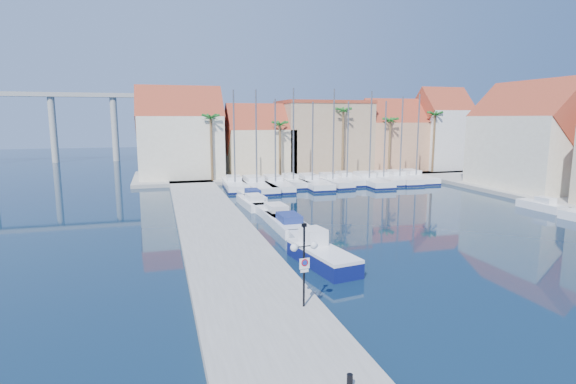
# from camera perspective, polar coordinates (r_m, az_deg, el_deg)

# --- Properties ---
(ground) EXTENTS (260.00, 260.00, 0.00)m
(ground) POSITION_cam_1_polar(r_m,az_deg,el_deg) (27.28, 14.39, -10.82)
(ground) COLOR black
(ground) RESTS_ON ground
(quay_west) EXTENTS (6.00, 77.00, 0.50)m
(quay_west) POSITION_cam_1_polar(r_m,az_deg,el_deg) (36.82, -9.01, -4.93)
(quay_west) COLOR gray
(quay_west) RESTS_ON ground
(shore_north) EXTENTS (54.00, 16.00, 0.50)m
(shore_north) POSITION_cam_1_polar(r_m,az_deg,el_deg) (74.26, 2.24, 2.41)
(shore_north) COLOR gray
(shore_north) RESTS_ON ground
(lamp_post) EXTENTS (1.37, 0.48, 4.04)m
(lamp_post) POSITION_cam_1_polar(r_m,az_deg,el_deg) (20.97, 2.05, -7.64)
(lamp_post) COLOR black
(lamp_post) RESTS_ON quay_west
(bollard) EXTENTS (0.21, 0.21, 0.51)m
(bollard) POSITION_cam_1_polar(r_m,az_deg,el_deg) (16.09, 7.85, -22.74)
(bollard) COLOR black
(bollard) RESTS_ON quay_west
(fishing_boat) EXTENTS (3.03, 6.45, 2.17)m
(fishing_boat) POSITION_cam_1_polar(r_m,az_deg,el_deg) (28.91, 4.24, -7.87)
(fishing_boat) COLOR #0E1452
(fishing_boat) RESTS_ON ground
(motorboat_west_0) EXTENTS (1.98, 5.52, 1.40)m
(motorboat_west_0) POSITION_cam_1_polar(r_m,az_deg,el_deg) (32.30, 2.64, -6.38)
(motorboat_west_0) COLOR white
(motorboat_west_0) RESTS_ON ground
(motorboat_west_1) EXTENTS (2.37, 7.39, 1.40)m
(motorboat_west_1) POSITION_cam_1_polar(r_m,az_deg,el_deg) (38.11, -0.12, -3.92)
(motorboat_west_1) COLOR white
(motorboat_west_1) RESTS_ON ground
(motorboat_west_2) EXTENTS (2.82, 7.41, 1.40)m
(motorboat_west_2) POSITION_cam_1_polar(r_m,az_deg,el_deg) (42.26, -1.75, -2.59)
(motorboat_west_2) COLOR white
(motorboat_west_2) RESTS_ON ground
(motorboat_west_3) EXTENTS (2.46, 6.75, 1.40)m
(motorboat_west_3) POSITION_cam_1_polar(r_m,az_deg,el_deg) (47.52, -4.45, -1.27)
(motorboat_west_3) COLOR white
(motorboat_west_3) RESTS_ON ground
(motorboat_west_4) EXTENTS (2.26, 6.35, 1.40)m
(motorboat_west_4) POSITION_cam_1_polar(r_m,az_deg,el_deg) (50.98, -4.64, -0.54)
(motorboat_west_4) COLOR white
(motorboat_west_4) RESTS_ON ground
(motorboat_east_1) EXTENTS (1.87, 4.99, 1.40)m
(motorboat_east_1) POSITION_cam_1_polar(r_m,az_deg,el_deg) (52.48, 29.50, -1.46)
(motorboat_east_1) COLOR white
(motorboat_east_1) RESTS_ON ground
(sailboat_0) EXTENTS (3.20, 10.22, 12.81)m
(sailboat_0) POSITION_cam_1_polar(r_m,az_deg,el_deg) (59.80, -6.80, 0.98)
(sailboat_0) COLOR white
(sailboat_0) RESTS_ON ground
(sailboat_1) EXTENTS (3.78, 12.11, 12.81)m
(sailboat_1) POSITION_cam_1_polar(r_m,az_deg,el_deg) (59.12, -4.16, 0.90)
(sailboat_1) COLOR white
(sailboat_1) RESTS_ON ground
(sailboat_2) EXTENTS (3.46, 11.58, 11.69)m
(sailboat_2) POSITION_cam_1_polar(r_m,az_deg,el_deg) (59.89, -1.73, 1.02)
(sailboat_2) COLOR white
(sailboat_2) RESTS_ON ground
(sailboat_3) EXTENTS (2.82, 8.67, 13.18)m
(sailboat_3) POSITION_cam_1_polar(r_m,az_deg,el_deg) (61.89, 0.52, 1.36)
(sailboat_3) COLOR white
(sailboat_3) RESTS_ON ground
(sailboat_4) EXTENTS (3.08, 11.32, 11.37)m
(sailboat_4) POSITION_cam_1_polar(r_m,az_deg,el_deg) (61.39, 2.90, 1.22)
(sailboat_4) COLOR white
(sailboat_4) RESTS_ON ground
(sailboat_5) EXTENTS (3.20, 9.80, 13.12)m
(sailboat_5) POSITION_cam_1_polar(r_m,az_deg,el_deg) (62.72, 5.49, 1.40)
(sailboat_5) COLOR white
(sailboat_5) RESTS_ON ground
(sailboat_6) EXTENTS (2.47, 8.86, 11.52)m
(sailboat_6) POSITION_cam_1_polar(r_m,az_deg,el_deg) (64.62, 7.32, 1.60)
(sailboat_6) COLOR white
(sailboat_6) RESTS_ON ground
(sailboat_7) EXTENTS (3.29, 11.49, 12.87)m
(sailboat_7) POSITION_cam_1_polar(r_m,az_deg,el_deg) (64.38, 10.03, 1.48)
(sailboat_7) COLOR white
(sailboat_7) RESTS_ON ground
(sailboat_8) EXTENTS (2.89, 9.50, 11.59)m
(sailboat_8) POSITION_cam_1_polar(r_m,az_deg,el_deg) (66.13, 11.83, 1.64)
(sailboat_8) COLOR white
(sailboat_8) RESTS_ON ground
(sailboat_9) EXTENTS (3.11, 10.38, 12.23)m
(sailboat_9) POSITION_cam_1_polar(r_m,az_deg,el_deg) (67.51, 13.77, 1.72)
(sailboat_9) COLOR white
(sailboat_9) RESTS_ON ground
(sailboat_10) EXTENTS (3.40, 10.50, 12.62)m
(sailboat_10) POSITION_cam_1_polar(r_m,az_deg,el_deg) (69.19, 15.70, 1.83)
(sailboat_10) COLOR white
(sailboat_10) RESTS_ON ground
(building_0) EXTENTS (12.30, 9.00, 13.50)m
(building_0) POSITION_cam_1_polar(r_m,az_deg,el_deg) (69.07, -13.52, 6.86)
(building_0) COLOR beige
(building_0) RESTS_ON shore_north
(building_1) EXTENTS (10.30, 8.00, 11.00)m
(building_1) POSITION_cam_1_polar(r_m,az_deg,el_deg) (70.72, -3.67, 6.16)
(building_1) COLOR beige
(building_1) RESTS_ON shore_north
(building_2) EXTENTS (14.20, 10.20, 11.50)m
(building_2) POSITION_cam_1_polar(r_m,az_deg,el_deg) (74.77, 4.47, 7.06)
(building_2) COLOR tan
(building_2) RESTS_ON shore_north
(building_3) EXTENTS (10.30, 8.00, 12.00)m
(building_3) POSITION_cam_1_polar(r_m,az_deg,el_deg) (78.93, 12.96, 6.68)
(building_3) COLOR tan
(building_3) RESTS_ON shore_north
(building_4) EXTENTS (8.30, 8.00, 14.00)m
(building_4) POSITION_cam_1_polar(r_m,az_deg,el_deg) (82.81, 18.83, 7.31)
(building_4) COLOR silver
(building_4) RESTS_ON shore_north
(building_6) EXTENTS (9.00, 14.30, 13.50)m
(building_6) POSITION_cam_1_polar(r_m,az_deg,el_deg) (64.57, 28.56, 5.82)
(building_6) COLOR beige
(building_6) RESTS_ON shore_east
(palm_0) EXTENTS (2.60, 2.60, 10.15)m
(palm_0) POSITION_cam_1_polar(r_m,az_deg,el_deg) (64.35, -9.78, 9.09)
(palm_0) COLOR brown
(palm_0) RESTS_ON shore_north
(palm_1) EXTENTS (2.60, 2.60, 9.15)m
(palm_1) POSITION_cam_1_polar(r_m,az_deg,el_deg) (66.24, -1.04, 8.41)
(palm_1) COLOR brown
(palm_1) RESTS_ON shore_north
(palm_2) EXTENTS (2.60, 2.60, 11.15)m
(palm_2) POSITION_cam_1_polar(r_m,az_deg,el_deg) (69.52, 7.06, 9.94)
(palm_2) COLOR brown
(palm_2) RESTS_ON shore_north
(palm_3) EXTENTS (2.60, 2.60, 9.65)m
(palm_3) POSITION_cam_1_polar(r_m,az_deg,el_deg) (73.03, 12.88, 8.64)
(palm_3) COLOR brown
(palm_3) RESTS_ON shore_north
(palm_4) EXTENTS (2.60, 2.60, 10.65)m
(palm_4) POSITION_cam_1_polar(r_m,az_deg,el_deg) (77.21, 18.18, 9.14)
(palm_4) COLOR brown
(palm_4) RESTS_ON shore_north
(viaduct) EXTENTS (48.00, 2.20, 14.45)m
(viaduct) POSITION_cam_1_polar(r_m,az_deg,el_deg) (107.09, -30.48, 8.65)
(viaduct) COLOR #9E9E99
(viaduct) RESTS_ON ground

